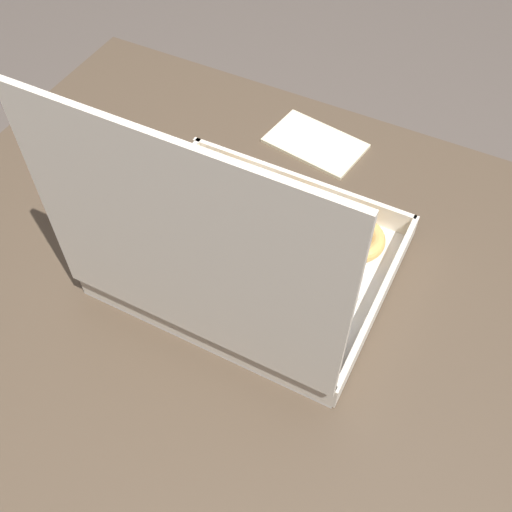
# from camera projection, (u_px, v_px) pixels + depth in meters

# --- Properties ---
(ground_plane) EXTENTS (8.00, 8.00, 0.00)m
(ground_plane) POSITION_uv_depth(u_px,v_px,m) (247.00, 462.00, 1.48)
(ground_plane) COLOR #564C44
(dining_table) EXTENTS (1.08, 0.88, 0.77)m
(dining_table) POSITION_uv_depth(u_px,v_px,m) (243.00, 322.00, 0.96)
(dining_table) COLOR #4C3D2D
(dining_table) RESTS_ON ground_plane
(donut_box) EXTENTS (0.38, 0.33, 0.37)m
(donut_box) POSITION_uv_depth(u_px,v_px,m) (241.00, 258.00, 0.82)
(donut_box) COLOR silver
(donut_box) RESTS_ON dining_table
(coffee_mug) EXTENTS (0.08, 0.08, 0.10)m
(coffee_mug) POSITION_uv_depth(u_px,v_px,m) (108.00, 174.00, 0.94)
(coffee_mug) COLOR white
(coffee_mug) RESTS_ON dining_table
(paper_napkin) EXTENTS (0.18, 0.13, 0.01)m
(paper_napkin) POSITION_uv_depth(u_px,v_px,m) (315.00, 143.00, 1.05)
(paper_napkin) COLOR beige
(paper_napkin) RESTS_ON dining_table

